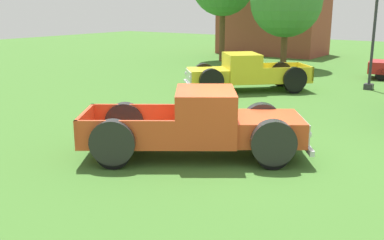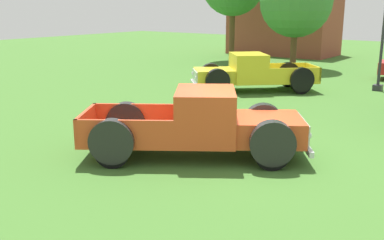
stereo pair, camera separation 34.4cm
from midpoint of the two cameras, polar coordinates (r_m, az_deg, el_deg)
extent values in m
plane|color=#3D6B28|center=(11.21, 5.88, -4.40)|extent=(80.00, 80.00, 0.00)
cube|color=#D14723|center=(11.01, 10.41, -1.10)|extent=(2.24, 2.25, 0.59)
cube|color=silver|center=(11.16, 14.60, -1.13)|extent=(0.88, 1.24, 0.49)
sphere|color=silver|center=(11.76, 13.86, -0.15)|extent=(0.21, 0.21, 0.21)
sphere|color=silver|center=(10.53, 15.23, -1.91)|extent=(0.21, 0.21, 0.21)
cube|color=#D14723|center=(10.82, 2.61, 0.60)|extent=(2.16, 2.26, 1.23)
cube|color=#8C9EA8|center=(10.78, 6.10, 1.97)|extent=(0.91, 1.30, 0.54)
cube|color=#D14723|center=(11.10, -6.86, -2.13)|extent=(2.86, 2.74, 0.11)
cube|color=#D14723|center=(11.82, -6.27, 0.65)|extent=(1.90, 1.34, 0.59)
cube|color=#D14723|center=(10.20, -7.66, -1.60)|extent=(1.90, 1.34, 0.59)
cube|color=#D14723|center=(11.23, -12.36, -0.33)|extent=(1.08, 1.53, 0.59)
cylinder|color=black|center=(11.94, 9.76, -1.32)|extent=(0.80, 0.65, 0.81)
cylinder|color=#B7B7BC|center=(11.95, 9.76, -1.31)|extent=(0.41, 0.40, 0.33)
cylinder|color=black|center=(11.89, 9.81, -0.37)|extent=(1.02, 0.83, 1.03)
cylinder|color=black|center=(10.24, 11.02, -4.02)|extent=(0.80, 0.65, 0.81)
cylinder|color=#B7B7BC|center=(10.23, 11.03, -4.04)|extent=(0.41, 0.40, 0.33)
cylinder|color=black|center=(10.18, 11.08, -2.92)|extent=(1.02, 0.83, 1.03)
cylinder|color=black|center=(12.01, -7.45, -1.15)|extent=(0.80, 0.65, 0.81)
cylinder|color=#B7B7BC|center=(12.02, -7.44, -1.13)|extent=(0.41, 0.40, 0.33)
cylinder|color=black|center=(11.96, -7.48, -0.20)|extent=(1.02, 0.83, 1.03)
cylinder|color=black|center=(10.32, -9.10, -3.79)|extent=(0.80, 0.65, 0.81)
cylinder|color=#B7B7BC|center=(10.31, -9.11, -3.81)|extent=(0.41, 0.40, 0.33)
cylinder|color=black|center=(10.26, -9.14, -2.70)|extent=(1.02, 0.83, 1.03)
cube|color=silver|center=(11.26, 14.71, -2.77)|extent=(1.19, 1.67, 0.13)
cube|color=yellow|center=(19.18, 3.31, 5.59)|extent=(2.24, 2.24, 0.58)
cube|color=silver|center=(19.06, 0.90, 5.56)|extent=(1.03, 1.09, 0.49)
sphere|color=silver|center=(18.43, 1.23, 5.35)|extent=(0.21, 0.21, 0.21)
sphere|color=silver|center=(19.68, 0.73, 5.92)|extent=(0.21, 0.21, 0.21)
cube|color=yellow|center=(19.44, 7.63, 6.55)|extent=(2.20, 2.22, 1.21)
cube|color=#8C9EA8|center=(19.26, 5.79, 7.33)|extent=(1.07, 1.14, 0.53)
cube|color=yellow|center=(20.03, 12.56, 4.96)|extent=(2.81, 2.79, 0.11)
cube|color=yellow|center=(19.20, 13.42, 5.55)|extent=(1.67, 1.57, 0.58)
cube|color=yellow|center=(20.76, 11.87, 6.27)|extent=(1.67, 1.57, 0.58)
cube|color=yellow|center=(20.35, 15.46, 5.90)|extent=(1.26, 1.34, 0.58)
cylinder|color=black|center=(18.37, 3.77, 4.29)|extent=(0.74, 0.71, 0.80)
cylinder|color=#B7B7BC|center=(18.36, 3.77, 4.28)|extent=(0.41, 0.40, 0.32)
cylinder|color=black|center=(18.34, 3.78, 4.91)|extent=(0.94, 0.90, 1.01)
cylinder|color=black|center=(20.08, 2.87, 5.16)|extent=(0.74, 0.71, 0.80)
cylinder|color=#B7B7BC|center=(20.09, 2.87, 5.16)|extent=(0.41, 0.40, 0.32)
cylinder|color=black|center=(20.05, 2.88, 5.73)|extent=(0.94, 0.90, 1.01)
cylinder|color=black|center=(19.31, 14.13, 4.37)|extent=(0.74, 0.71, 0.80)
cylinder|color=#B7B7BC|center=(19.30, 14.14, 4.37)|extent=(0.41, 0.40, 0.32)
cylinder|color=black|center=(19.27, 14.17, 4.96)|extent=(0.94, 0.90, 1.01)
cylinder|color=black|center=(20.94, 12.46, 5.22)|extent=(0.74, 0.71, 0.80)
cylinder|color=#B7B7BC|center=(20.95, 12.45, 5.22)|extent=(0.41, 0.40, 0.32)
cylinder|color=black|center=(20.91, 12.49, 5.76)|extent=(0.94, 0.90, 1.01)
cube|color=silver|center=(19.11, 0.78, 4.58)|extent=(1.39, 1.47, 0.13)
cube|color=#2D2D33|center=(21.20, 22.83, 3.79)|extent=(0.36, 0.36, 0.25)
cylinder|color=#2D2D33|center=(20.98, 23.34, 8.94)|extent=(0.12, 0.12, 3.58)
cylinder|color=brown|center=(27.01, 13.06, 8.75)|extent=(0.36, 0.36, 2.29)
sphere|color=#3D7F38|center=(26.90, 13.38, 14.42)|extent=(4.07, 4.07, 4.07)
cylinder|color=brown|center=(30.15, 5.39, 10.64)|extent=(0.36, 0.36, 3.39)
cube|color=brown|center=(35.00, 11.77, 11.58)|extent=(7.56, 4.06, 4.22)
camera|label=1|loc=(0.17, -89.09, 0.23)|focal=42.22mm
camera|label=2|loc=(0.17, 90.91, -0.23)|focal=42.22mm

